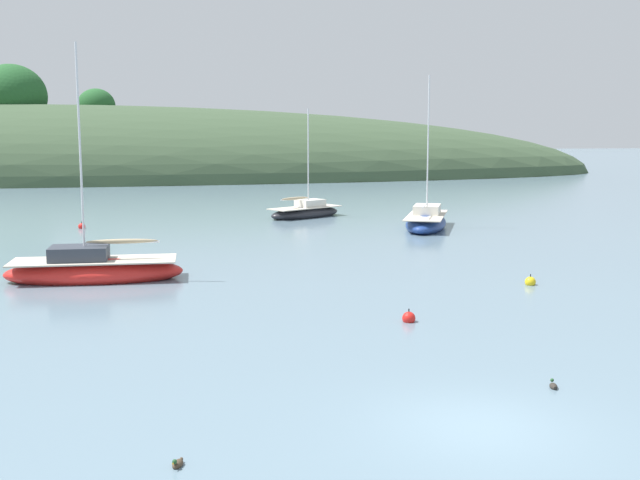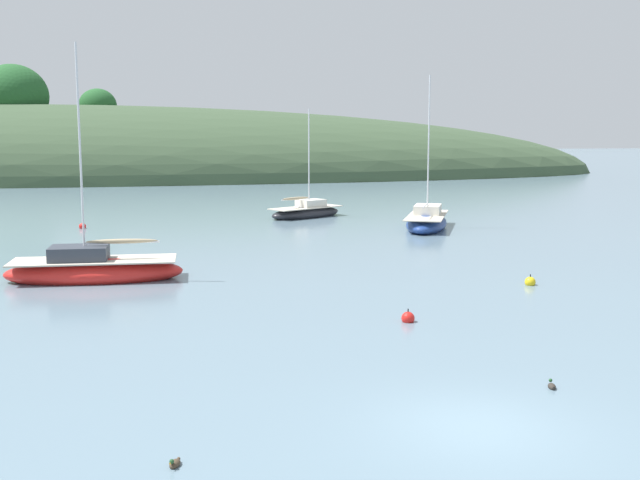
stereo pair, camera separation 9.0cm
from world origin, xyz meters
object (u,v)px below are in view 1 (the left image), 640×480
object	(u,v)px
mooring_buoy_channel	(82,227)
duck_straggler	(553,386)
sailboat_white_near	(306,212)
duck_lone_left	(178,464)
sailboat_navy_dinghy	(93,270)
mooring_buoy_inner	(530,282)
mooring_buoy_outer	(409,318)
sailboat_black_sloop	(426,222)

from	to	relation	value
mooring_buoy_channel	duck_straggler	size ratio (longest dim) A/B	1.27
sailboat_white_near	duck_lone_left	distance (m)	41.41
sailboat_white_near	duck_straggler	distance (m)	37.48
sailboat_navy_dinghy	mooring_buoy_inner	bearing A→B (deg)	-12.81
mooring_buoy_channel	duck_straggler	distance (m)	37.01
sailboat_white_near	mooring_buoy_channel	size ratio (longest dim) A/B	14.49
sailboat_navy_dinghy	mooring_buoy_channel	world-z (taller)	sailboat_navy_dinghy
mooring_buoy_outer	duck_lone_left	world-z (taller)	mooring_buoy_outer
mooring_buoy_outer	sailboat_black_sloop	bearing A→B (deg)	71.29
sailboat_white_near	sailboat_black_sloop	bearing A→B (deg)	-48.65
mooring_buoy_inner	mooring_buoy_channel	bearing A→B (deg)	133.02
mooring_buoy_channel	duck_lone_left	distance (m)	37.25
duck_straggler	mooring_buoy_outer	bearing A→B (deg)	103.20
sailboat_black_sloop	mooring_buoy_outer	world-z (taller)	sailboat_black_sloop
sailboat_navy_dinghy	sailboat_black_sloop	xyz separation A→B (m)	(18.81, 13.96, -0.01)
sailboat_white_near	mooring_buoy_inner	distance (m)	25.95
mooring_buoy_outer	mooring_buoy_inner	bearing A→B (deg)	37.59
sailboat_navy_dinghy	mooring_buoy_inner	world-z (taller)	sailboat_navy_dinghy
sailboat_white_near	duck_lone_left	world-z (taller)	sailboat_white_near
duck_lone_left	duck_straggler	size ratio (longest dim) A/B	0.97
mooring_buoy_inner	sailboat_white_near	bearing A→B (deg)	101.84
mooring_buoy_channel	sailboat_navy_dinghy	bearing A→B (deg)	-81.60
sailboat_white_near	sailboat_black_sloop	world-z (taller)	sailboat_black_sloop
sailboat_black_sloop	mooring_buoy_inner	world-z (taller)	sailboat_black_sloop
sailboat_black_sloop	duck_lone_left	bearing A→B (deg)	-114.74
mooring_buoy_channel	duck_lone_left	world-z (taller)	mooring_buoy_channel
duck_lone_left	mooring_buoy_channel	bearing A→B (deg)	99.57
mooring_buoy_inner	duck_lone_left	size ratio (longest dim) A/B	1.31
sailboat_white_near	duck_lone_left	size ratio (longest dim) A/B	18.95
mooring_buoy_inner	duck_straggler	bearing A→B (deg)	-112.19
mooring_buoy_outer	duck_straggler	xyz separation A→B (m)	(1.65, -7.02, -0.07)
sailboat_white_near	duck_straggler	xyz separation A→B (m)	(0.40, -37.48, -0.32)
mooring_buoy_channel	duck_straggler	xyz separation A→B (m)	(15.27, -33.72, -0.07)
sailboat_white_near	mooring_buoy_outer	bearing A→B (deg)	-92.35
mooring_buoy_inner	duck_lone_left	bearing A→B (deg)	-132.86
sailboat_white_near	duck_straggler	bearing A→B (deg)	-89.39
sailboat_navy_dinghy	mooring_buoy_inner	size ratio (longest dim) A/B	18.50
sailboat_navy_dinghy	sailboat_black_sloop	world-z (taller)	sailboat_navy_dinghy
sailboat_white_near	mooring_buoy_channel	bearing A→B (deg)	-165.81
sailboat_black_sloop	mooring_buoy_inner	size ratio (longest dim) A/B	18.13
sailboat_white_near	mooring_buoy_outer	world-z (taller)	sailboat_white_near
sailboat_black_sloop	duck_lone_left	size ratio (longest dim) A/B	23.71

